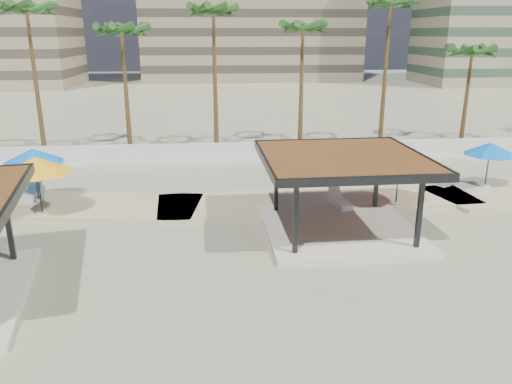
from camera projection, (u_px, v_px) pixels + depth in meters
ground at (304, 264)px, 18.44m from camera, size 200.00×200.00×0.00m
promenade at (316, 197)px, 25.87m from camera, size 44.45×7.97×0.24m
boundary_wall at (262, 151)px, 33.45m from camera, size 56.00×0.30×1.20m
pavilion_central at (341, 186)px, 20.96m from camera, size 6.83×6.83×3.38m
umbrella_b at (36, 165)px, 22.26m from camera, size 3.76×3.76×2.74m
umbrella_c at (399, 161)px, 23.69m from camera, size 3.75×3.75×2.53m
umbrella_d at (490, 149)px, 26.56m from camera, size 2.83×2.83×2.44m
umbrella_f at (33, 156)px, 24.27m from camera, size 3.33×3.33×2.64m
lounger_a at (32, 193)px, 25.39m from camera, size 0.80×2.21×0.83m
lounger_b at (340, 202)px, 24.11m from camera, size 0.89×1.97×0.72m
lounger_c at (433, 180)px, 27.84m from camera, size 1.52×2.02×0.74m
palm_b at (27, 15)px, 32.14m from camera, size 3.00×3.00×10.51m
palm_c at (122, 35)px, 32.45m from camera, size 3.00×3.00×9.19m
palm_d at (213, 17)px, 33.34m from camera, size 3.00×3.00×10.44m
palm_e at (303, 32)px, 33.66m from camera, size 3.00×3.00×9.38m
palm_f at (390, 10)px, 33.91m from camera, size 3.00×3.00×10.92m
palm_g at (472, 55)px, 34.91m from camera, size 3.00×3.00×7.81m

